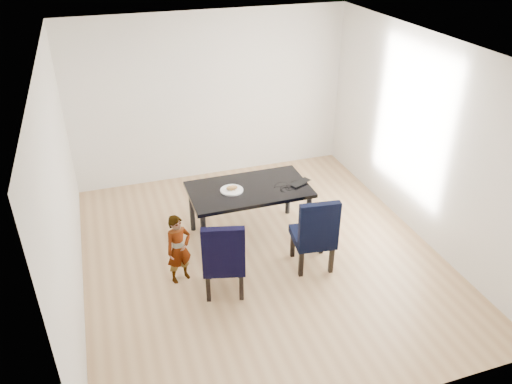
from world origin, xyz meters
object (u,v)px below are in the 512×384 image
object	(u,v)px
laptop	(298,182)
chair_left	(224,255)
chair_right	(313,231)
dining_table	(249,212)
child	(179,249)
plate	(232,190)

from	to	relation	value
laptop	chair_left	bearing A→B (deg)	11.79
chair_right	dining_table	bearing A→B (deg)	129.50
dining_table	chair_right	distance (m)	1.05
chair_left	child	size ratio (longest dim) A/B	1.11
dining_table	laptop	xyz separation A→B (m)	(0.68, -0.06, 0.39)
plate	laptop	distance (m)	0.92
dining_table	child	bearing A→B (deg)	-149.13
chair_right	plate	size ratio (longest dim) A/B	3.36
child	laptop	xyz separation A→B (m)	(1.77, 0.59, 0.31)
dining_table	plate	size ratio (longest dim) A/B	5.25
dining_table	laptop	bearing A→B (deg)	-5.04
chair_right	child	bearing A→B (deg)	179.40
dining_table	chair_left	distance (m)	1.18
dining_table	chair_left	bearing A→B (deg)	-122.05
dining_table	plate	bearing A→B (deg)	179.75
dining_table	plate	distance (m)	0.45
child	plate	world-z (taller)	child
dining_table	child	xyz separation A→B (m)	(-1.09, -0.65, 0.08)
chair_right	child	distance (m)	1.66
child	plate	size ratio (longest dim) A/B	2.96
chair_left	chair_right	size ratio (longest dim) A/B	0.98
chair_right	plate	distance (m)	1.21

